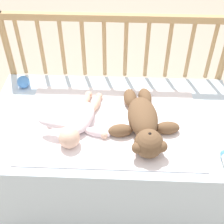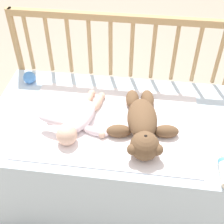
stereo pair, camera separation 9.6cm
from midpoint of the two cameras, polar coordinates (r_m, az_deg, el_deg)
ground_plane at (r=1.99m, az=1.46°, el=-13.05°), size 12.00×12.00×0.00m
crib_mattress at (r=1.76m, az=1.61°, el=-7.94°), size 1.24×0.71×0.56m
crib_rail at (r=1.79m, az=3.19°, el=9.38°), size 1.24×0.04×0.93m
blanket at (r=1.53m, az=1.62°, el=-2.22°), size 0.85×0.55×0.01m
teddy_bear at (r=1.46m, az=7.47°, el=-2.32°), size 0.34×0.48×0.13m
baby at (r=1.51m, az=-4.22°, el=-1.23°), size 0.34×0.41×0.10m
toy_ball at (r=1.81m, az=-13.41°, el=6.13°), size 0.07×0.07×0.07m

